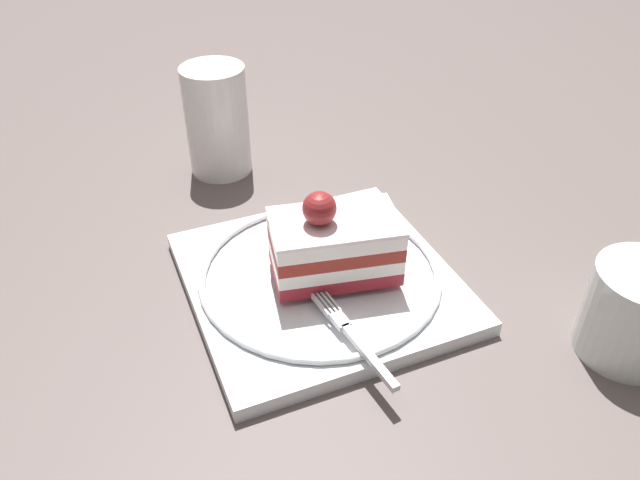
{
  "coord_description": "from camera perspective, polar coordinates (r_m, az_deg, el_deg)",
  "views": [
    {
      "loc": [
        -0.18,
        -0.36,
        0.34
      ],
      "look_at": [
        -0.01,
        -0.01,
        0.05
      ],
      "focal_mm": 34.99,
      "sensor_mm": 36.0,
      "label": 1
    }
  ],
  "objects": [
    {
      "name": "drink_glass_far",
      "position": [
        0.5,
        26.8,
        -6.33
      ],
      "size": [
        0.07,
        0.07,
        0.07
      ],
      "color": "white",
      "rests_on": "ground_plane"
    },
    {
      "name": "dessert_plate",
      "position": [
        0.51,
        -0.0,
        -3.57
      ],
      "size": [
        0.22,
        0.22,
        0.02
      ],
      "color": "silver",
      "rests_on": "ground_plane"
    },
    {
      "name": "ground_plane",
      "position": [
        0.53,
        0.49,
        -3.42
      ],
      "size": [
        2.4,
        2.4,
        0.0
      ],
      "primitive_type": "plane",
      "color": "#594D4B"
    },
    {
      "name": "drink_glass_near",
      "position": [
        0.66,
        -9.33,
        10.16
      ],
      "size": [
        0.06,
        0.06,
        0.11
      ],
      "color": "white",
      "rests_on": "ground_plane"
    },
    {
      "name": "fork",
      "position": [
        0.45,
        2.83,
        -8.56
      ],
      "size": [
        0.01,
        0.11,
        0.0
      ],
      "color": "silver",
      "rests_on": "dessert_plate"
    },
    {
      "name": "cake_slice",
      "position": [
        0.49,
        1.0,
        -0.45
      ],
      "size": [
        0.11,
        0.08,
        0.08
      ],
      "color": "maroon",
      "rests_on": "dessert_plate"
    }
  ]
}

